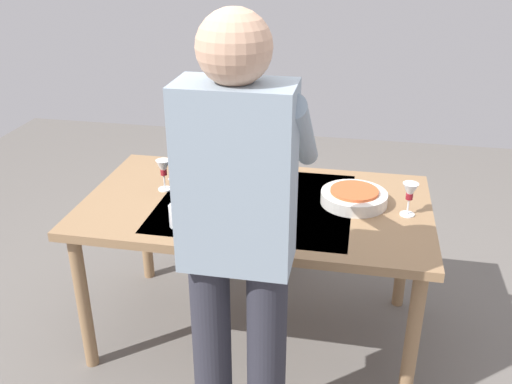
% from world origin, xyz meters
% --- Properties ---
extents(ground_plane, '(6.00, 6.00, 0.00)m').
position_xyz_m(ground_plane, '(0.00, 0.00, 0.00)').
color(ground_plane, '#66605B').
extents(dining_table, '(1.57, 0.90, 0.74)m').
position_xyz_m(dining_table, '(0.00, 0.00, 0.67)').
color(dining_table, '#93704C').
rests_on(dining_table, ground_plane).
extents(chair_near, '(0.40, 0.40, 0.91)m').
position_xyz_m(chair_near, '(0.12, -0.83, 0.53)').
color(chair_near, brown).
rests_on(chair_near, ground_plane).
extents(person_server, '(0.42, 0.61, 1.69)m').
position_xyz_m(person_server, '(-0.08, 0.71, 0.96)').
color(person_server, '#2D2D38').
rests_on(person_server, ground_plane).
extents(wine_bottle, '(0.07, 0.07, 0.30)m').
position_xyz_m(wine_bottle, '(-0.03, 0.33, 0.85)').
color(wine_bottle, black).
rests_on(wine_bottle, dining_table).
extents(wine_glass_left, '(0.07, 0.07, 0.15)m').
position_xyz_m(wine_glass_left, '(-0.67, -0.00, 0.84)').
color(wine_glass_left, white).
rests_on(wine_glass_left, dining_table).
extents(wine_glass_right, '(0.07, 0.07, 0.15)m').
position_xyz_m(wine_glass_right, '(0.45, -0.05, 0.84)').
color(wine_glass_right, white).
rests_on(wine_glass_right, dining_table).
extents(water_cup_near_left, '(0.07, 0.07, 0.10)m').
position_xyz_m(water_cup_near_left, '(0.02, -0.37, 0.79)').
color(water_cup_near_left, silver).
rests_on(water_cup_near_left, dining_table).
extents(water_cup_near_right, '(0.07, 0.07, 0.09)m').
position_xyz_m(water_cup_near_right, '(0.00, -0.13, 0.78)').
color(water_cup_near_right, silver).
rests_on(water_cup_near_right, dining_table).
extents(water_cup_far_left, '(0.08, 0.08, 0.10)m').
position_xyz_m(water_cup_far_left, '(0.28, 0.28, 0.79)').
color(water_cup_far_left, silver).
rests_on(water_cup_far_left, dining_table).
extents(serving_bowl_pasta, '(0.30, 0.30, 0.07)m').
position_xyz_m(serving_bowl_pasta, '(-0.44, -0.07, 0.77)').
color(serving_bowl_pasta, silver).
rests_on(serving_bowl_pasta, dining_table).
extents(dinner_plate_near, '(0.23, 0.23, 0.01)m').
position_xyz_m(dinner_plate_near, '(-0.01, 0.06, 0.74)').
color(dinner_plate_near, silver).
rests_on(dinner_plate_near, dining_table).
extents(table_knife, '(0.09, 0.19, 0.00)m').
position_xyz_m(table_knife, '(0.43, -0.25, 0.74)').
color(table_knife, silver).
rests_on(table_knife, dining_table).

